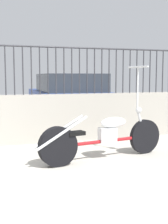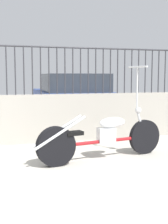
# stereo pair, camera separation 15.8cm
# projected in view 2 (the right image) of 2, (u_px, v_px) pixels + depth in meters

# --- Properties ---
(motorcycle_red) EXTENTS (2.34, 0.67, 1.54)m
(motorcycle_red) POSITION_uv_depth(u_px,v_px,m) (97.00, 137.00, 5.04)
(motorcycle_red) COLOR black
(motorcycle_red) RESTS_ON ground_plane
(car_blue) EXTENTS (2.07, 4.30, 1.44)m
(car_blue) POSITION_uv_depth(u_px,v_px,m) (72.00, 98.00, 9.23)
(car_blue) COLOR black
(car_blue) RESTS_ON ground_plane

